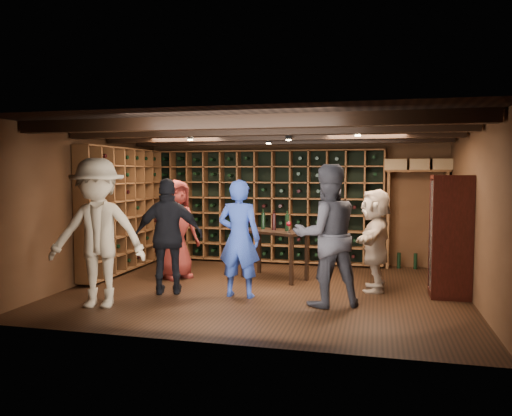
% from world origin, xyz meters
% --- Properties ---
extents(ground, '(6.00, 6.00, 0.00)m').
position_xyz_m(ground, '(0.00, 0.00, 0.00)').
color(ground, black).
rests_on(ground, ground).
extents(room_shell, '(6.00, 6.00, 6.00)m').
position_xyz_m(room_shell, '(0.00, 0.05, 2.42)').
color(room_shell, '#4D2F1A').
rests_on(room_shell, ground).
extents(wine_rack_back, '(4.65, 0.30, 2.20)m').
position_xyz_m(wine_rack_back, '(-0.52, 2.33, 1.15)').
color(wine_rack_back, brown).
rests_on(wine_rack_back, ground).
extents(wine_rack_left, '(0.30, 2.65, 2.20)m').
position_xyz_m(wine_rack_left, '(-2.83, 0.82, 1.15)').
color(wine_rack_left, brown).
rests_on(wine_rack_left, ground).
extents(crate_shelf, '(1.20, 0.32, 2.07)m').
position_xyz_m(crate_shelf, '(2.41, 2.32, 1.57)').
color(crate_shelf, brown).
rests_on(crate_shelf, ground).
extents(display_cabinet, '(0.55, 0.50, 1.75)m').
position_xyz_m(display_cabinet, '(2.71, 0.20, 0.86)').
color(display_cabinet, black).
rests_on(display_cabinet, ground).
extents(man_blue_shirt, '(0.64, 0.43, 1.72)m').
position_xyz_m(man_blue_shirt, '(-0.26, -0.49, 0.86)').
color(man_blue_shirt, navy).
rests_on(man_blue_shirt, ground).
extents(man_grey_suit, '(1.16, 1.06, 1.93)m').
position_xyz_m(man_grey_suit, '(1.02, -0.68, 0.96)').
color(man_grey_suit, '#222227').
rests_on(man_grey_suit, ground).
extents(guest_red_floral, '(0.91, 0.99, 1.70)m').
position_xyz_m(guest_red_floral, '(-1.67, 0.50, 0.85)').
color(guest_red_floral, maroon).
rests_on(guest_red_floral, ground).
extents(guest_woman_black, '(1.10, 0.75, 1.73)m').
position_xyz_m(guest_woman_black, '(-1.34, -0.56, 0.87)').
color(guest_woman_black, black).
rests_on(guest_woman_black, ground).
extents(guest_khaki, '(1.43, 1.01, 2.01)m').
position_xyz_m(guest_khaki, '(-1.97, -1.47, 1.00)').
color(guest_khaki, gray).
rests_on(guest_khaki, ground).
extents(guest_beige, '(0.55, 1.48, 1.57)m').
position_xyz_m(guest_beige, '(1.66, 0.39, 0.78)').
color(guest_beige, '#BFA88C').
rests_on(guest_beige, ground).
extents(tasting_table, '(1.24, 0.96, 1.11)m').
position_xyz_m(tasting_table, '(-0.02, 0.84, 0.74)').
color(tasting_table, black).
rests_on(tasting_table, ground).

